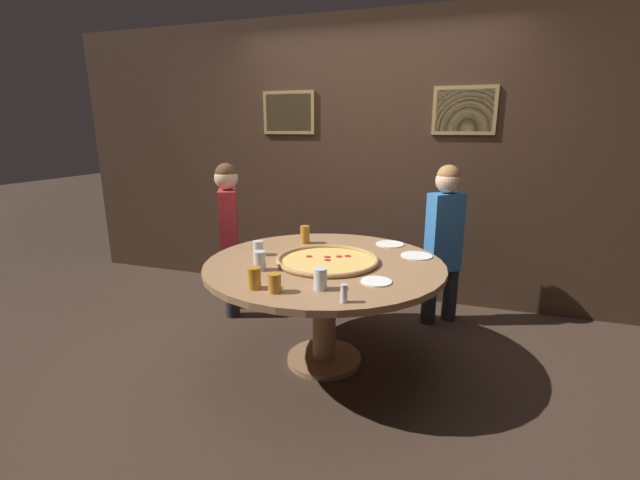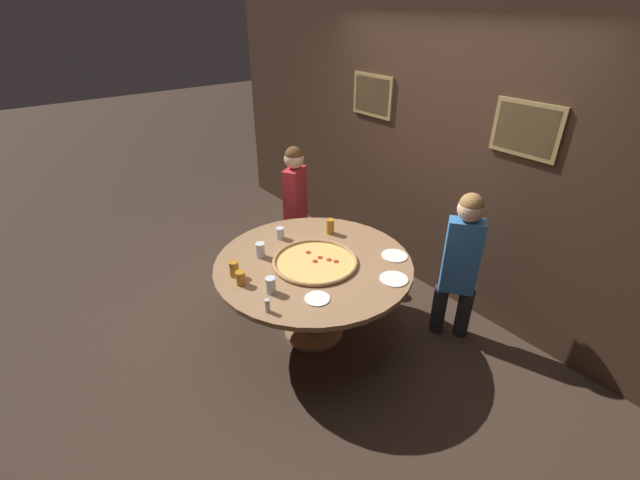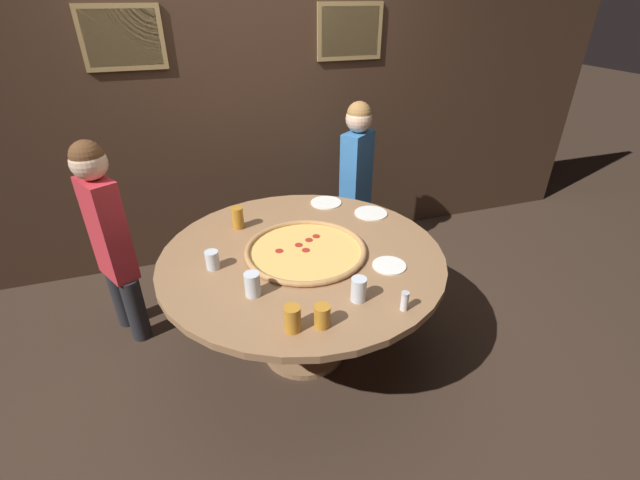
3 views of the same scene
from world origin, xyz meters
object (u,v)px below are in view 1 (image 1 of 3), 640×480
drink_cup_centre_back (305,235)px  drink_cup_far_left (254,278)px  giant_pizza (327,260)px  drink_cup_near_left (260,261)px  white_plate_far_back (390,244)px  dining_table (324,280)px  white_plate_near_front (376,281)px  condiment_shaker (344,293)px  drink_cup_front_edge (320,279)px  diner_far_right (444,236)px  drink_cup_near_right (258,248)px  diner_side_left (229,230)px  drink_cup_by_shaker (275,283)px  white_plate_beside_cup (417,256)px

drink_cup_centre_back → drink_cup_far_left: size_ratio=1.12×
giant_pizza → drink_cup_near_left: 0.46m
white_plate_far_back → drink_cup_near_left: bearing=-128.0°
dining_table → white_plate_near_front: bearing=-34.2°
drink_cup_near_left → condiment_shaker: drink_cup_near_left is taller
dining_table → white_plate_near_front: size_ratio=8.79×
drink_cup_front_edge → diner_far_right: diner_far_right is taller
drink_cup_far_left → diner_far_right: 1.80m
drink_cup_near_right → white_plate_near_front: (0.90, -0.28, -0.05)m
drink_cup_near_left → dining_table: bearing=41.2°
white_plate_near_front → diner_far_right: (0.32, 1.22, 0.01)m
white_plate_far_back → diner_side_left: 1.39m
drink_cup_far_left → white_plate_near_front: size_ratio=0.67×
drink_cup_near_left → condiment_shaker: bearing=-27.5°
drink_cup_far_left → drink_cup_by_shaker: bearing=-6.8°
drink_cup_near_left → white_plate_beside_cup: 1.10m
giant_pizza → drink_cup_far_left: drink_cup_far_left is taller
white_plate_near_front → drink_cup_front_edge: bearing=-141.9°
white_plate_far_back → white_plate_near_front: bearing=-85.8°
diner_side_left → drink_cup_near_right: bearing=-163.2°
drink_cup_by_shaker → diner_far_right: (0.81, 1.55, -0.04)m
drink_cup_centre_back → diner_side_left: diner_side_left is taller
diner_far_right → white_plate_far_back: bearing=6.2°
dining_table → drink_cup_far_left: size_ratio=13.03×
diner_side_left → drink_cup_by_shaker: bearing=-168.8°
drink_cup_far_left → dining_table: bearing=69.9°
dining_table → drink_cup_near_left: size_ratio=13.03×
dining_table → drink_cup_near_right: size_ratio=15.79×
dining_table → drink_cup_by_shaker: 0.64m
giant_pizza → drink_cup_front_edge: (0.11, -0.49, 0.05)m
giant_pizza → drink_cup_front_edge: 0.50m
drink_cup_front_edge → white_plate_beside_cup: (0.44, 0.81, -0.06)m
diner_side_left → white_plate_near_front: bearing=-148.2°
dining_table → white_plate_near_front: white_plate_near_front is taller
diner_far_right → giant_pizza: bearing=15.6°
condiment_shaker → drink_cup_near_right: bearing=141.7°
drink_cup_near_right → white_plate_beside_cup: drink_cup_near_right is taller
white_plate_beside_cup → drink_cup_centre_back: bearing=174.4°
drink_cup_far_left → diner_side_left: diner_side_left is taller
drink_cup_near_right → white_plate_near_front: 0.94m
white_plate_far_back → drink_cup_centre_back: bearing=-165.5°
drink_cup_far_left → white_plate_beside_cup: size_ratio=0.56×
white_plate_beside_cup → drink_cup_by_shaker: bearing=-125.2°
white_plate_near_front → diner_side_left: (-1.45, 0.84, 0.01)m
dining_table → drink_cup_front_edge: size_ratio=13.14×
drink_cup_front_edge → diner_side_left: size_ratio=0.09×
white_plate_near_front → white_plate_beside_cup: (0.17, 0.60, 0.00)m
drink_cup_near_right → drink_cup_far_left: (0.27, -0.60, 0.01)m
drink_cup_near_right → drink_cup_centre_back: size_ratio=0.74×
drink_cup_near_right → giant_pizza: bearing=-0.6°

